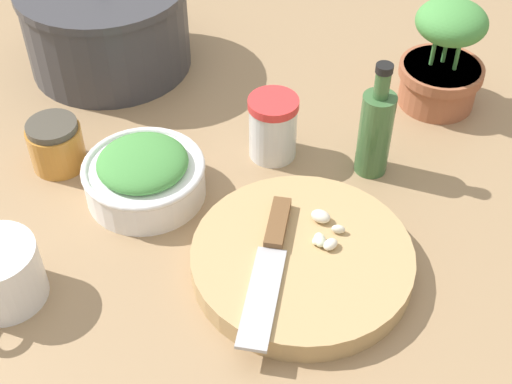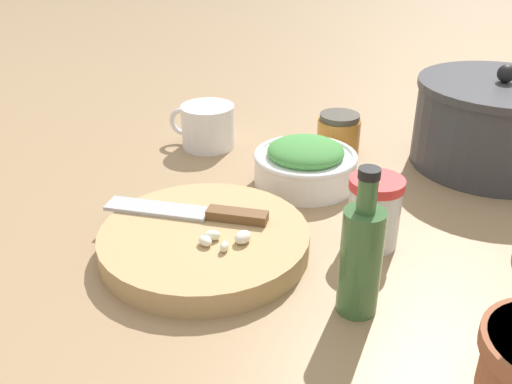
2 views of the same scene
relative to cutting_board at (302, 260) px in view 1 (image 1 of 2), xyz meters
name	(u,v)px [view 1 (image 1 of 2)]	position (x,y,z in m)	size (l,w,h in m)	color
ground_plane	(245,226)	(-0.08, 0.05, -0.02)	(5.00, 5.00, 0.00)	#997A56
cutting_board	(302,260)	(0.00, 0.00, 0.00)	(0.26, 0.26, 0.03)	tan
chef_knife	(270,259)	(-0.03, -0.02, 0.02)	(0.04, 0.22, 0.01)	brown
garlic_cloves	(324,231)	(0.02, 0.03, 0.02)	(0.05, 0.06, 0.01)	silver
herb_bowl	(144,174)	(-0.22, 0.08, 0.02)	(0.16, 0.16, 0.07)	white
spice_jar	(273,127)	(-0.07, 0.20, 0.03)	(0.07, 0.07, 0.09)	silver
honey_jar	(56,145)	(-0.36, 0.12, 0.02)	(0.07, 0.07, 0.07)	#BC7A2D
oil_bottle	(375,130)	(0.06, 0.20, 0.05)	(0.04, 0.04, 0.17)	#3D6638
stock_pot	(107,25)	(-0.37, 0.37, 0.06)	(0.26, 0.26, 0.17)	#38383D
potted_herb	(443,61)	(0.14, 0.37, 0.06)	(0.12, 0.12, 0.17)	#A35B3D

